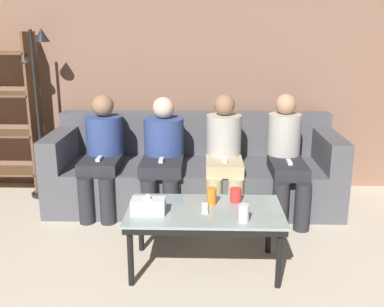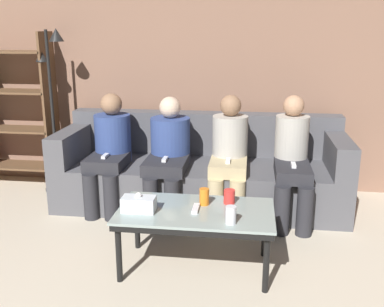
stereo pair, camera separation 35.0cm
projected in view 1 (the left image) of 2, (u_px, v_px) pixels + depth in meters
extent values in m
cube|color=#8C6651|center=(195.00, 59.00, 4.44)|extent=(12.00, 0.06, 2.60)
cube|color=#515156|center=(194.00, 183.00, 4.18)|extent=(2.61, 0.88, 0.40)
cube|color=#515156|center=(195.00, 133.00, 4.40)|extent=(2.61, 0.20, 0.41)
cube|color=#515156|center=(62.00, 147.00, 4.12)|extent=(0.18, 0.88, 0.28)
cube|color=#515156|center=(328.00, 149.00, 4.06)|extent=(0.18, 0.88, 0.28)
cube|color=#8C9E99|center=(205.00, 211.00, 3.00)|extent=(1.04, 0.57, 0.02)
cube|color=black|center=(205.00, 215.00, 3.01)|extent=(1.02, 0.56, 0.04)
cylinder|color=black|center=(131.00, 259.00, 2.85)|extent=(0.04, 0.04, 0.37)
cylinder|color=black|center=(279.00, 261.00, 2.82)|extent=(0.04, 0.04, 0.37)
cylinder|color=black|center=(141.00, 227.00, 3.30)|extent=(0.04, 0.04, 0.37)
cylinder|color=black|center=(269.00, 229.00, 3.28)|extent=(0.04, 0.04, 0.37)
cylinder|color=silver|center=(244.00, 213.00, 2.80)|extent=(0.07, 0.07, 0.11)
cylinder|color=orange|center=(212.00, 196.00, 3.08)|extent=(0.07, 0.07, 0.12)
cylinder|color=red|center=(236.00, 195.00, 3.12)|extent=(0.08, 0.08, 0.10)
cube|color=silver|center=(148.00, 206.00, 2.92)|extent=(0.22, 0.12, 0.10)
sphere|color=white|center=(148.00, 197.00, 2.91)|extent=(0.04, 0.04, 0.04)
cube|color=white|center=(205.00, 208.00, 2.99)|extent=(0.04, 0.15, 0.02)
cube|color=brown|center=(35.00, 114.00, 4.40)|extent=(0.02, 0.32, 1.57)
cylinder|color=black|center=(45.00, 194.00, 4.46)|extent=(0.26, 0.26, 0.02)
cylinder|color=black|center=(38.00, 116.00, 4.25)|extent=(0.03, 0.03, 1.59)
cone|color=black|center=(42.00, 35.00, 4.05)|extent=(0.14, 0.14, 0.12)
cone|color=black|center=(26.00, 57.00, 4.14)|extent=(0.12, 0.12, 0.10)
cylinder|color=#28282D|center=(86.00, 200.00, 3.77)|extent=(0.13, 0.13, 0.40)
cylinder|color=#28282D|center=(107.00, 201.00, 3.76)|extent=(0.13, 0.13, 0.40)
cube|color=#28282D|center=(101.00, 165.00, 3.89)|extent=(0.33, 0.41, 0.10)
cylinder|color=#334784|center=(105.00, 140.00, 4.04)|extent=(0.33, 0.33, 0.44)
sphere|color=#997051|center=(103.00, 106.00, 3.96)|extent=(0.19, 0.19, 0.19)
cube|color=white|center=(99.00, 159.00, 3.84)|extent=(0.04, 0.12, 0.02)
cylinder|color=#28282D|center=(149.00, 203.00, 3.71)|extent=(0.13, 0.13, 0.40)
cylinder|color=#28282D|center=(171.00, 203.00, 3.70)|extent=(0.13, 0.13, 0.40)
cube|color=#28282D|center=(162.00, 166.00, 3.86)|extent=(0.35, 0.45, 0.10)
cylinder|color=#334784|center=(164.00, 141.00, 4.03)|extent=(0.35, 0.35, 0.42)
sphere|color=beige|center=(163.00, 108.00, 3.95)|extent=(0.19, 0.19, 0.19)
cube|color=white|center=(161.00, 160.00, 3.79)|extent=(0.04, 0.12, 0.02)
cylinder|color=tan|center=(214.00, 202.00, 3.74)|extent=(0.13, 0.13, 0.40)
cylinder|color=tan|center=(235.00, 202.00, 3.73)|extent=(0.13, 0.13, 0.40)
cube|color=tan|center=(224.00, 166.00, 3.86)|extent=(0.31, 0.41, 0.10)
cylinder|color=#B7B2A8|center=(224.00, 140.00, 4.01)|extent=(0.31, 0.31, 0.45)
sphere|color=#997051|center=(224.00, 105.00, 3.92)|extent=(0.19, 0.19, 0.19)
cube|color=white|center=(225.00, 160.00, 3.80)|extent=(0.04, 0.12, 0.02)
cylinder|color=#28282D|center=(280.00, 207.00, 3.64)|extent=(0.13, 0.13, 0.40)
cylinder|color=#28282D|center=(302.00, 207.00, 3.63)|extent=(0.13, 0.13, 0.40)
cube|color=#28282D|center=(288.00, 168.00, 3.80)|extent=(0.29, 0.50, 0.10)
cylinder|color=#B7B2A8|center=(284.00, 140.00, 3.99)|extent=(0.29, 0.29, 0.47)
sphere|color=tan|center=(286.00, 104.00, 3.91)|extent=(0.18, 0.18, 0.18)
cube|color=white|center=(289.00, 162.00, 3.74)|extent=(0.04, 0.12, 0.02)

